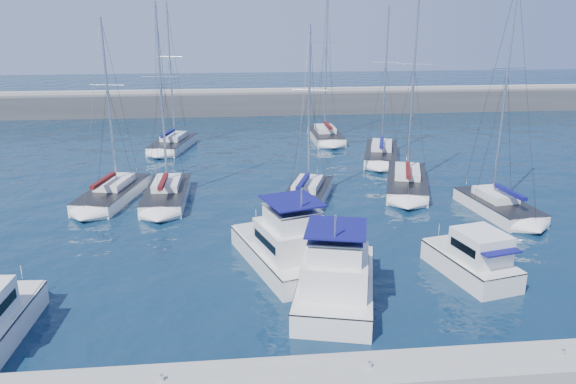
{
  "coord_description": "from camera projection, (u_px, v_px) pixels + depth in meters",
  "views": [
    {
      "loc": [
        -5.12,
        -29.38,
        13.82
      ],
      "look_at": [
        -1.63,
        4.3,
        3.0
      ],
      "focal_mm": 35.0,
      "sensor_mm": 36.0,
      "label": 1
    }
  ],
  "objects": [
    {
      "name": "sailboat_back_b",
      "position": [
        326.0,
        135.0,
        63.71
      ],
      "size": [
        3.24,
        7.87,
        17.31
      ],
      "rotation": [
        0.0,
        0.0,
        0.01
      ],
      "color": "silver",
      "rests_on": "ground"
    },
    {
      "name": "sailboat_back_a",
      "position": [
        173.0,
        144.0,
        59.71
      ],
      "size": [
        4.81,
        8.29,
        15.31
      ],
      "rotation": [
        0.0,
        0.0,
        -0.24
      ],
      "color": "silver",
      "rests_on": "ground"
    },
    {
      "name": "motor_yacht_port_inner",
      "position": [
        286.0,
        249.0,
        31.63
      ],
      "size": [
        5.98,
        9.01,
        4.69
      ],
      "rotation": [
        0.0,
        0.0,
        0.31
      ],
      "color": "silver",
      "rests_on": "ground"
    },
    {
      "name": "sailboat_mid_d",
      "position": [
        407.0,
        182.0,
        46.34
      ],
      "size": [
        5.79,
        10.11,
        15.98
      ],
      "rotation": [
        0.0,
        0.0,
        -0.29
      ],
      "color": "silver",
      "rests_on": "ground"
    },
    {
      "name": "sailboat_mid_a",
      "position": [
        113.0,
        193.0,
        43.45
      ],
      "size": [
        4.82,
        8.98,
        13.93
      ],
      "rotation": [
        0.0,
        0.0,
        -0.22
      ],
      "color": "silver",
      "rests_on": "ground"
    },
    {
      "name": "sailboat_mid_e",
      "position": [
        498.0,
        205.0,
        40.53
      ],
      "size": [
        4.01,
        7.74,
        16.44
      ],
      "rotation": [
        0.0,
        0.0,
        0.13
      ],
      "color": "silver",
      "rests_on": "ground"
    },
    {
      "name": "ground",
      "position": [
        324.0,
        263.0,
        32.55
      ],
      "size": [
        220.0,
        220.0,
        0.0
      ],
      "primitive_type": "plane",
      "color": "black",
      "rests_on": "ground"
    },
    {
      "name": "motor_yacht_stbd_inner",
      "position": [
        336.0,
        281.0,
        27.86
      ],
      "size": [
        5.56,
        8.77,
        4.69
      ],
      "rotation": [
        0.0,
        0.0,
        -0.24
      ],
      "color": "silver",
      "rests_on": "ground"
    },
    {
      "name": "dock_cleat_near_stbd",
      "position": [
        563.0,
        352.0,
        22.69
      ],
      "size": [
        0.16,
        0.16,
        0.25
      ],
      "primitive_type": "cylinder",
      "color": "silver",
      "rests_on": "dock"
    },
    {
      "name": "sailboat_back_c",
      "position": [
        381.0,
        154.0,
        55.69
      ],
      "size": [
        5.44,
        9.52,
        14.87
      ],
      "rotation": [
        0.0,
        0.0,
        -0.28
      ],
      "color": "silver",
      "rests_on": "ground"
    },
    {
      "name": "sailboat_mid_b",
      "position": [
        167.0,
        194.0,
        43.25
      ],
      "size": [
        3.19,
        8.5,
        14.98
      ],
      "rotation": [
        0.0,
        0.0,
        -0.02
      ],
      "color": "silver",
      "rests_on": "ground"
    },
    {
      "name": "sailboat_mid_c",
      "position": [
        306.0,
        195.0,
        43.06
      ],
      "size": [
        5.43,
        8.82,
        13.41
      ],
      "rotation": [
        0.0,
        0.0,
        -0.32
      ],
      "color": "silver",
      "rests_on": "ground"
    },
    {
      "name": "dock_cleat_centre",
      "position": [
        370.0,
        365.0,
        21.9
      ],
      "size": [
        0.16,
        0.16,
        0.25
      ],
      "primitive_type": "cylinder",
      "color": "silver",
      "rests_on": "dock"
    },
    {
      "name": "motor_yacht_stbd_outer",
      "position": [
        473.0,
        261.0,
        30.56
      ],
      "size": [
        3.93,
        6.18,
        3.2
      ],
      "rotation": [
        0.0,
        0.0,
        0.23
      ],
      "color": "silver",
      "rests_on": "ground"
    },
    {
      "name": "dock_cleat_near_port",
      "position": [
        162.0,
        378.0,
        21.12
      ],
      "size": [
        0.16,
        0.16,
        0.25
      ],
      "primitive_type": "cylinder",
      "color": "silver",
      "rests_on": "dock"
    },
    {
      "name": "dock",
      "position": [
        369.0,
        374.0,
        22.03
      ],
      "size": [
        40.0,
        2.2,
        0.6
      ],
      "primitive_type": "cube",
      "color": "gray",
      "rests_on": "ground"
    },
    {
      "name": "breakwater",
      "position": [
        265.0,
        105.0,
        81.5
      ],
      "size": [
        160.0,
        6.0,
        4.45
      ],
      "color": "#424244",
      "rests_on": "ground"
    }
  ]
}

